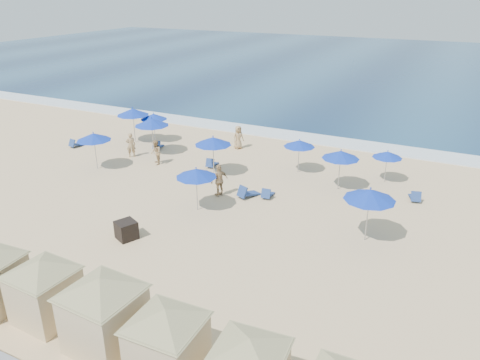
% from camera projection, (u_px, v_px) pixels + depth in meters
% --- Properties ---
extents(ground, '(160.00, 160.00, 0.00)m').
position_uv_depth(ground, '(196.00, 217.00, 24.33)').
color(ground, beige).
rests_on(ground, ground).
extents(ocean, '(160.00, 80.00, 0.06)m').
position_uv_depth(ocean, '(389.00, 66.00, 69.77)').
color(ocean, navy).
rests_on(ocean, ground).
extents(surf_line, '(160.00, 2.50, 0.08)m').
position_uv_depth(surf_line, '(298.00, 137.00, 37.12)').
color(surf_line, white).
rests_on(surf_line, ground).
extents(trash_bin, '(1.16, 1.16, 0.88)m').
position_uv_depth(trash_bin, '(126.00, 230.00, 22.09)').
color(trash_bin, black).
rests_on(trash_bin, ground).
extents(cabana_1, '(4.22, 4.22, 2.65)m').
position_uv_depth(cabana_1, '(43.00, 283.00, 16.34)').
color(cabana_1, beige).
rests_on(cabana_1, ground).
extents(cabana_2, '(4.64, 4.64, 2.92)m').
position_uv_depth(cabana_2, '(103.00, 304.00, 14.98)').
color(cabana_2, beige).
rests_on(cabana_2, ground).
extents(cabana_3, '(4.28, 4.28, 2.68)m').
position_uv_depth(cabana_3, '(167.00, 334.00, 13.90)').
color(cabana_3, beige).
rests_on(cabana_3, ground).
extents(umbrella_0, '(2.41, 2.41, 2.74)m').
position_uv_depth(umbrella_0, '(133.00, 112.00, 35.03)').
color(umbrella_0, '#A5A8AD').
rests_on(umbrella_0, ground).
extents(umbrella_1, '(2.03, 2.03, 2.31)m').
position_uv_depth(umbrella_1, '(154.00, 116.00, 35.25)').
color(umbrella_1, '#A5A8AD').
rests_on(umbrella_1, ground).
extents(umbrella_2, '(2.21, 2.21, 2.52)m').
position_uv_depth(umbrella_2, '(94.00, 137.00, 29.90)').
color(umbrella_2, '#A5A8AD').
rests_on(umbrella_2, ground).
extents(umbrella_3, '(2.40, 2.40, 2.73)m').
position_uv_depth(umbrella_3, '(152.00, 122.00, 32.47)').
color(umbrella_3, '#A5A8AD').
rests_on(umbrella_3, ground).
extents(umbrella_4, '(2.29, 2.29, 2.61)m').
position_uv_depth(umbrella_4, '(213.00, 141.00, 28.83)').
color(umbrella_4, '#A5A8AD').
rests_on(umbrella_4, ground).
extents(umbrella_5, '(2.15, 2.15, 2.45)m').
position_uv_depth(umbrella_5, '(196.00, 173.00, 24.27)').
color(umbrella_5, '#A5A8AD').
rests_on(umbrella_5, ground).
extents(umbrella_6, '(1.98, 1.98, 2.25)m').
position_uv_depth(umbrella_6, '(299.00, 143.00, 29.38)').
color(umbrella_6, '#A5A8AD').
rests_on(umbrella_6, ground).
extents(umbrella_7, '(1.79, 1.79, 2.04)m').
position_uv_depth(umbrella_7, '(387.00, 155.00, 28.00)').
color(umbrella_7, '#A5A8AD').
rests_on(umbrella_7, ground).
extents(umbrella_8, '(2.18, 2.18, 2.48)m').
position_uv_depth(umbrella_8, '(341.00, 155.00, 26.83)').
color(umbrella_8, '#A5A8AD').
rests_on(umbrella_8, ground).
extents(umbrella_9, '(2.39, 2.39, 2.72)m').
position_uv_depth(umbrella_9, '(370.00, 195.00, 21.20)').
color(umbrella_9, '#A5A8AD').
rests_on(umbrella_9, ground).
extents(beach_chair_0, '(0.69, 1.27, 0.67)m').
position_uv_depth(beach_chair_0, '(76.00, 144.00, 34.80)').
color(beach_chair_0, navy).
rests_on(beach_chair_0, ground).
extents(beach_chair_1, '(0.96, 1.37, 0.69)m').
position_uv_depth(beach_chair_1, '(158.00, 145.00, 34.42)').
color(beach_chair_1, navy).
rests_on(beach_chair_1, ground).
extents(beach_chair_2, '(0.74, 1.30, 0.67)m').
position_uv_depth(beach_chair_2, '(212.00, 163.00, 30.98)').
color(beach_chair_2, navy).
rests_on(beach_chair_2, ground).
extents(beach_chair_3, '(1.10, 1.51, 0.76)m').
position_uv_depth(beach_chair_3, '(247.00, 193.00, 26.49)').
color(beach_chair_3, navy).
rests_on(beach_chair_3, ground).
extents(beach_chair_4, '(0.63, 1.21, 0.64)m').
position_uv_depth(beach_chair_4, '(267.00, 194.00, 26.47)').
color(beach_chair_4, navy).
rests_on(beach_chair_4, ground).
extents(beach_chair_5, '(0.82, 1.31, 0.67)m').
position_uv_depth(beach_chair_5, '(415.00, 197.00, 26.08)').
color(beach_chair_5, navy).
rests_on(beach_chair_5, ground).
extents(beachgoer_0, '(0.75, 0.73, 1.74)m').
position_uv_depth(beachgoer_0, '(131.00, 145.00, 32.54)').
color(beachgoer_0, tan).
rests_on(beachgoer_0, ground).
extents(beachgoer_1, '(1.02, 1.03, 1.68)m').
position_uv_depth(beachgoer_1, '(156.00, 152.00, 31.17)').
color(beachgoer_1, tan).
rests_on(beachgoer_1, ground).
extents(beachgoer_2, '(0.90, 1.19, 1.88)m').
position_uv_depth(beachgoer_2, '(219.00, 180.00, 26.42)').
color(beachgoer_2, tan).
rests_on(beachgoer_2, ground).
extents(beachgoer_3, '(0.91, 1.01, 1.73)m').
position_uv_depth(beachgoer_3, '(238.00, 137.00, 34.20)').
color(beachgoer_3, tan).
rests_on(beachgoer_3, ground).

